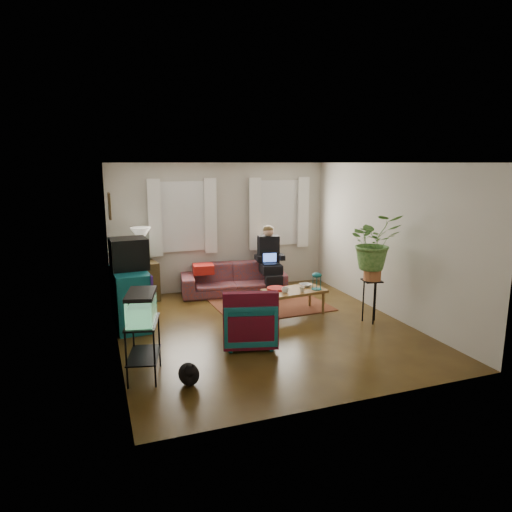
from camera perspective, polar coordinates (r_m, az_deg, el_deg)
name	(u,v)px	position (r m, az deg, el deg)	size (l,w,h in m)	color
floor	(264,328)	(7.41, 1.06, -8.95)	(4.50, 5.00, 0.01)	#4F2B14
ceiling	(265,163)	(6.94, 1.14, 11.59)	(4.50, 5.00, 0.01)	white
wall_back	(221,227)	(9.41, -4.34, 3.61)	(4.50, 0.01, 2.60)	silver
wall_front	(350,290)	(4.87, 11.66, -4.15)	(4.50, 0.01, 2.60)	silver
wall_left	(113,258)	(6.62, -17.43, -0.28)	(0.01, 5.00, 2.60)	silver
wall_right	(387,240)	(8.13, 16.10, 1.93)	(0.01, 5.00, 2.60)	silver
window_left	(183,217)	(9.18, -9.16, 4.87)	(1.08, 0.04, 1.38)	white
window_right	(278,213)	(9.76, 2.79, 5.40)	(1.08, 0.04, 1.38)	white
curtains_left	(183,217)	(9.10, -9.07, 4.82)	(1.36, 0.06, 1.50)	white
curtains_right	(280,213)	(9.69, 2.97, 5.35)	(1.36, 0.06, 1.50)	white
picture_frame	(110,206)	(7.37, -17.78, 5.98)	(0.04, 0.32, 0.40)	#3D2616
area_rug	(269,304)	(8.56, 1.67, -6.04)	(2.00, 1.60, 0.01)	brown
sofa	(233,274)	(9.18, -2.86, -2.26)	(2.07, 0.82, 0.81)	brown
seated_person	(269,262)	(9.28, 1.69, -0.76)	(0.52, 0.64, 1.24)	black
side_table	(143,281)	(9.01, -13.92, -3.09)	(0.51, 0.51, 0.74)	#3E2517
table_lamp	(141,246)	(8.86, -14.13, 1.24)	(0.38, 0.38, 0.68)	white
dresser	(131,298)	(7.62, -15.38, -5.11)	(0.52, 1.03, 0.93)	#115969
crt_tv	(129,253)	(7.55, -15.63, 0.30)	(0.57, 0.52, 0.50)	black
aquarium_stand	(144,350)	(5.85, -13.86, -11.29)	(0.36, 0.64, 0.72)	black
aquarium	(141,307)	(5.66, -14.13, -6.16)	(0.32, 0.59, 0.38)	#7FD899
black_cat	(189,372)	(5.64, -8.41, -14.14)	(0.25, 0.38, 0.32)	black
armchair	(249,319)	(6.67, -0.87, -7.83)	(0.74, 0.70, 0.76)	#116068
serape_throw	(251,315)	(6.34, -0.67, -7.36)	(0.77, 0.18, 0.63)	#9E0A0A
coffee_table	(294,302)	(8.03, 4.80, -5.71)	(1.05, 0.57, 0.43)	brown
cup_a	(285,290)	(7.77, 3.67, -4.28)	(0.12, 0.12, 0.09)	white
cup_b	(302,289)	(7.84, 5.76, -4.17)	(0.10, 0.10, 0.09)	beige
bowl	(306,285)	(8.19, 6.23, -3.65)	(0.21, 0.21, 0.05)	white
snack_tray	(276,289)	(7.95, 2.53, -4.09)	(0.32, 0.32, 0.04)	#B21414
birdcage	(317,281)	(8.00, 7.60, -3.10)	(0.17, 0.17, 0.30)	#115B6B
plant_stand	(371,301)	(7.78, 14.15, -5.50)	(0.30, 0.30, 0.72)	black
potted_plant	(373,250)	(7.58, 14.47, 0.71)	(0.82, 0.71, 0.91)	#599947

